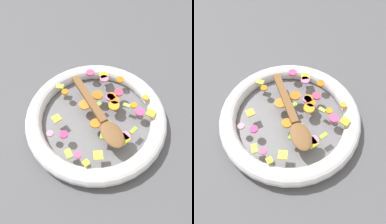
# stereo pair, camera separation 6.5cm
# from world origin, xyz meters

# --- Properties ---
(ground_plane) EXTENTS (4.00, 4.00, 0.00)m
(ground_plane) POSITION_xyz_m (0.00, 0.00, 0.00)
(ground_plane) COLOR #4C4C51
(skillet) EXTENTS (0.43, 0.43, 0.05)m
(skillet) POSITION_xyz_m (0.00, 0.00, 0.02)
(skillet) COLOR slate
(skillet) RESTS_ON ground_plane
(chopped_vegetables) EXTENTS (0.34, 0.32, 0.01)m
(chopped_vegetables) POSITION_xyz_m (-0.02, 0.01, 0.05)
(chopped_vegetables) COLOR orange
(chopped_vegetables) RESTS_ON skillet
(wooden_spoon) EXTENTS (0.19, 0.26, 0.01)m
(wooden_spoon) POSITION_xyz_m (0.02, 0.02, 0.06)
(wooden_spoon) COLOR brown
(wooden_spoon) RESTS_ON chopped_vegetables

